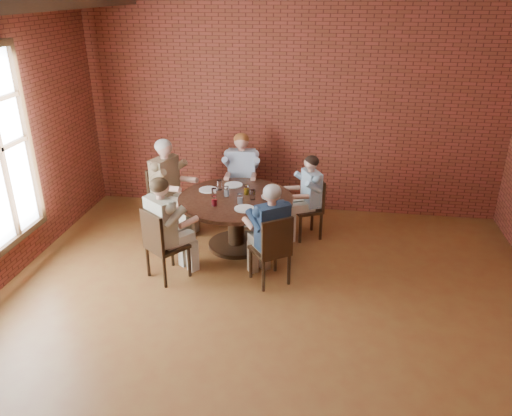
# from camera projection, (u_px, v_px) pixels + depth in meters

# --- Properties ---
(floor) EXTENTS (7.00, 7.00, 0.00)m
(floor) POSITION_uv_depth(u_px,v_px,m) (259.00, 341.00, 5.19)
(floor) COLOR brown
(floor) RESTS_ON ground
(wall_back) EXTENTS (7.00, 0.00, 7.00)m
(wall_back) POSITION_uv_depth(u_px,v_px,m) (292.00, 106.00, 7.66)
(wall_back) COLOR maroon
(wall_back) RESTS_ON ground
(dining_table) EXTENTS (1.57, 1.57, 0.75)m
(dining_table) POSITION_uv_depth(u_px,v_px,m) (236.00, 212.00, 6.87)
(dining_table) COLOR #321F10
(dining_table) RESTS_ON floor
(chair_a) EXTENTS (0.51, 0.51, 0.88)m
(chair_a) POSITION_uv_depth(u_px,v_px,m) (312.00, 205.00, 7.20)
(chair_a) COLOR #321F10
(chair_a) RESTS_ON floor
(diner_a) EXTENTS (0.72, 0.68, 1.24)m
(diner_a) POSITION_uv_depth(u_px,v_px,m) (307.00, 198.00, 7.12)
(diner_a) COLOR teal
(diner_a) RESTS_ON floor
(chair_b) EXTENTS (0.48, 0.48, 0.95)m
(chair_b) POSITION_uv_depth(u_px,v_px,m) (242.00, 185.00, 7.86)
(chair_b) COLOR #321F10
(chair_b) RESTS_ON floor
(diner_b) EXTENTS (0.60, 0.72, 1.36)m
(diner_b) POSITION_uv_depth(u_px,v_px,m) (242.00, 177.00, 7.71)
(diner_b) COLOR #9FB0CB
(diner_b) RESTS_ON floor
(chair_c) EXTENTS (0.59, 0.59, 0.97)m
(chair_c) POSITION_uv_depth(u_px,v_px,m) (165.00, 196.00, 7.41)
(chair_c) COLOR #321F10
(chair_c) RESTS_ON floor
(diner_c) EXTENTS (0.85, 0.77, 1.40)m
(diner_c) POSITION_uv_depth(u_px,v_px,m) (169.00, 186.00, 7.30)
(diner_c) COLOR brown
(diner_c) RESTS_ON floor
(chair_d) EXTENTS (0.60, 0.60, 0.94)m
(chair_d) POSITION_uv_depth(u_px,v_px,m) (161.00, 243.00, 6.10)
(chair_d) COLOR #321F10
(chair_d) RESTS_ON floor
(diner_d) EXTENTS (0.82, 0.84, 1.34)m
(diner_d) POSITION_uv_depth(u_px,v_px,m) (166.00, 229.00, 6.09)
(diner_d) COLOR tan
(diner_d) RESTS_ON floor
(chair_e) EXTENTS (0.57, 0.57, 0.92)m
(chair_e) POSITION_uv_depth(u_px,v_px,m) (273.00, 248.00, 5.99)
(chair_e) COLOR #321F10
(chair_e) RESTS_ON floor
(diner_e) EXTENTS (0.78, 0.80, 1.30)m
(diner_e) POSITION_uv_depth(u_px,v_px,m) (270.00, 234.00, 5.99)
(diner_e) COLOR #172841
(diner_e) RESTS_ON floor
(plate_a) EXTENTS (0.26, 0.26, 0.01)m
(plate_a) POSITION_uv_depth(u_px,v_px,m) (271.00, 196.00, 6.80)
(plate_a) COLOR white
(plate_a) RESTS_ON dining_table
(plate_b) EXTENTS (0.26, 0.26, 0.01)m
(plate_b) POSITION_uv_depth(u_px,v_px,m) (234.00, 185.00, 7.19)
(plate_b) COLOR white
(plate_b) RESTS_ON dining_table
(plate_c) EXTENTS (0.26, 0.26, 0.01)m
(plate_c) POSITION_uv_depth(u_px,v_px,m) (208.00, 190.00, 7.02)
(plate_c) COLOR white
(plate_c) RESTS_ON dining_table
(plate_d) EXTENTS (0.26, 0.26, 0.01)m
(plate_d) POSITION_uv_depth(u_px,v_px,m) (244.00, 209.00, 6.42)
(plate_d) COLOR white
(plate_d) RESTS_ON dining_table
(glass_a) EXTENTS (0.07, 0.07, 0.14)m
(glass_a) POSITION_uv_depth(u_px,v_px,m) (253.00, 195.00, 6.69)
(glass_a) COLOR white
(glass_a) RESTS_ON dining_table
(glass_b) EXTENTS (0.07, 0.07, 0.14)m
(glass_b) POSITION_uv_depth(u_px,v_px,m) (246.00, 189.00, 6.86)
(glass_b) COLOR white
(glass_b) RESTS_ON dining_table
(glass_c) EXTENTS (0.07, 0.07, 0.14)m
(glass_c) POSITION_uv_depth(u_px,v_px,m) (220.00, 185.00, 7.01)
(glass_c) COLOR white
(glass_c) RESTS_ON dining_table
(glass_d) EXTENTS (0.07, 0.07, 0.14)m
(glass_d) POSITION_uv_depth(u_px,v_px,m) (226.00, 191.00, 6.80)
(glass_d) COLOR white
(glass_d) RESTS_ON dining_table
(glass_e) EXTENTS (0.07, 0.07, 0.14)m
(glass_e) POSITION_uv_depth(u_px,v_px,m) (214.00, 193.00, 6.73)
(glass_e) COLOR white
(glass_e) RESTS_ON dining_table
(glass_f) EXTENTS (0.07, 0.07, 0.14)m
(glass_f) POSITION_uv_depth(u_px,v_px,m) (214.00, 201.00, 6.50)
(glass_f) COLOR white
(glass_f) RESTS_ON dining_table
(glass_g) EXTENTS (0.07, 0.07, 0.14)m
(glass_g) POSITION_uv_depth(u_px,v_px,m) (240.00, 199.00, 6.56)
(glass_g) COLOR white
(glass_g) RESTS_ON dining_table
(smartphone) EXTENTS (0.08, 0.15, 0.01)m
(smartphone) POSITION_uv_depth(u_px,v_px,m) (268.00, 208.00, 6.44)
(smartphone) COLOR black
(smartphone) RESTS_ON dining_table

